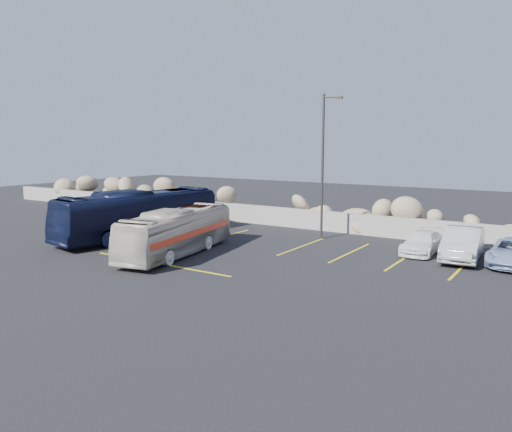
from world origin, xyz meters
The scene contains 9 objects.
ground centered at (0.00, 0.00, 0.00)m, with size 90.00×90.00×0.00m, color black.
seawall centered at (0.00, 12.00, 0.60)m, with size 60.00×0.40×1.20m, color gray.
riprap_pile centered at (0.00, 13.20, 1.30)m, with size 54.00×2.80×2.60m, color #978363, non-canonical shape.
parking_lines centered at (4.64, 5.57, 0.01)m, with size 18.16×9.36×0.01m.
lamppost centered at (2.56, 9.50, 4.30)m, with size 1.14×0.18×8.00m.
vintage_bus centered at (-1.60, 2.09, 1.11)m, with size 1.86×7.97×2.22m, color beige.
tour_coach centered at (-6.21, 3.97, 1.37)m, with size 2.30×9.82×2.74m, color black.
car_b centered at (10.18, 8.57, 0.74)m, with size 1.56×4.48×1.48m, color #B9B9BE.
car_c centered at (8.26, 8.86, 0.53)m, with size 1.48×3.64×1.06m, color white.
Camera 1 is at (14.59, -15.65, 5.41)m, focal length 35.00 mm.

